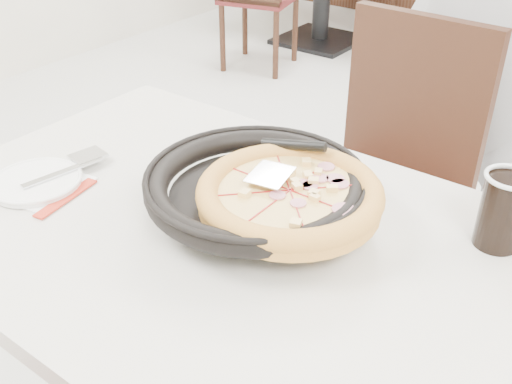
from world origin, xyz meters
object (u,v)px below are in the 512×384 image
Objects in this scene: main_table at (225,366)px; pizza_pan at (256,196)px; cola_glass at (502,213)px; pizza at (290,201)px; chair_far at (372,199)px; side_plate at (36,182)px.

pizza_pan is at bearing 61.11° from main_table.
cola_glass is at bearing 24.52° from pizza_pan.
cola_glass is (0.31, 0.18, 0.00)m from pizza.
main_table is 0.66m from chair_far.
main_table is 3.74× the size of pizza_pan.
chair_far is at bearing 63.23° from side_plate.
pizza is at bearing 20.34° from side_plate.
cola_glass is at bearing 29.67° from main_table.
cola_glass is at bearing 24.06° from side_plate.
chair_far reaches higher than pizza.
chair_far is 0.67m from pizza_pan.
main_table is 6.68× the size of side_plate.
side_plate reaches higher than main_table.
cola_glass is at bearing 29.48° from pizza.
main_table is at bearing 92.89° from chair_far.
pizza_pan is 0.08m from pizza.
pizza_pan is (0.03, -0.59, 0.32)m from chair_far.
side_plate is (-0.49, -0.18, -0.05)m from pizza.
pizza is (0.11, 0.06, 0.44)m from main_table.
chair_far reaches higher than pizza_pan.
chair_far reaches higher than main_table.
pizza_pan is 0.43m from cola_glass.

